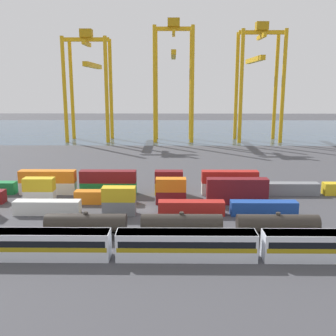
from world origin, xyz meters
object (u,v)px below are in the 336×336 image
(passenger_train, at_px, (186,244))
(shipping_container_13, at_px, (237,197))
(shipping_container_8, at_px, (40,197))
(shipping_container_16, at_px, (48,188))
(gantry_crane_west, at_px, (89,75))
(shipping_container_10, at_px, (105,197))
(freight_tank_row, at_px, (182,226))
(shipping_container_5, at_px, (191,208))
(shipping_container_6, at_px, (264,208))
(shipping_container_2, at_px, (47,207))
(gantry_crane_east, at_px, (259,71))
(gantry_crane_central, at_px, (174,69))

(passenger_train, bearing_deg, shipping_container_13, 66.70)
(shipping_container_8, relative_size, shipping_container_13, 0.50)
(shipping_container_16, distance_m, gantry_crane_west, 89.55)
(shipping_container_10, relative_size, shipping_container_13, 1.00)
(freight_tank_row, bearing_deg, passenger_train, -86.26)
(shipping_container_8, bearing_deg, shipping_container_16, 93.55)
(shipping_container_5, distance_m, gantry_crane_west, 109.40)
(shipping_container_6, relative_size, gantry_crane_west, 0.27)
(freight_tank_row, xyz_separation_m, shipping_container_6, (15.27, 11.33, -0.69))
(shipping_container_2, relative_size, shipping_container_13, 1.00)
(shipping_container_10, bearing_deg, shipping_container_6, -12.83)
(shipping_container_13, bearing_deg, freight_tank_row, -122.21)
(passenger_train, xyz_separation_m, shipping_container_10, (-15.39, 25.52, -0.84))
(shipping_container_5, bearing_deg, passenger_train, -94.79)
(shipping_container_2, relative_size, shipping_container_6, 1.00)
(passenger_train, xyz_separation_m, shipping_container_5, (1.56, 18.64, -0.84))
(freight_tank_row, height_order, shipping_container_5, freight_tank_row)
(gantry_crane_west, bearing_deg, gantry_crane_east, -0.04)
(shipping_container_13, bearing_deg, shipping_container_5, -143.90)
(gantry_crane_west, xyz_separation_m, gantry_crane_east, (70.52, -0.05, 1.57))
(freight_tank_row, xyz_separation_m, shipping_container_16, (-28.53, 25.08, -0.69))
(shipping_container_6, xyz_separation_m, gantry_crane_west, (-51.60, 99.12, 25.88))
(shipping_container_13, bearing_deg, gantry_crane_west, 117.39)
(passenger_train, height_order, gantry_crane_west, gantry_crane_west)
(freight_tank_row, distance_m, gantry_crane_central, 113.72)
(shipping_container_5, xyz_separation_m, shipping_container_8, (-30.14, 6.87, 0.00))
(shipping_container_13, height_order, gantry_crane_central, gantry_crane_central)
(gantry_crane_central, bearing_deg, shipping_container_5, -88.20)
(shipping_container_8, bearing_deg, shipping_container_10, 0.00)
(passenger_train, bearing_deg, shipping_container_16, 131.84)
(shipping_container_13, bearing_deg, shipping_container_6, -61.08)
(shipping_container_6, bearing_deg, gantry_crane_west, 117.50)
(shipping_container_10, relative_size, shipping_container_16, 1.00)
(passenger_train, relative_size, shipping_container_16, 4.87)
(passenger_train, relative_size, shipping_container_6, 4.87)
(shipping_container_13, distance_m, shipping_container_16, 40.59)
(shipping_container_16, relative_size, gantry_crane_central, 0.25)
(shipping_container_2, distance_m, gantry_crane_central, 105.56)
(shipping_container_16, height_order, gantry_crane_west, gantry_crane_west)
(gantry_crane_west, bearing_deg, shipping_container_2, -83.15)
(shipping_container_2, bearing_deg, passenger_train, -36.83)
(shipping_container_8, distance_m, shipping_container_16, 6.89)
(shipping_container_5, distance_m, shipping_container_13, 11.67)
(gantry_crane_west, height_order, gantry_crane_east, gantry_crane_east)
(shipping_container_8, distance_m, gantry_crane_east, 114.60)
(shipping_container_5, distance_m, shipping_container_8, 30.92)
(shipping_container_8, xyz_separation_m, gantry_crane_central, (27.03, 92.10, 28.30))
(passenger_train, xyz_separation_m, shipping_container_13, (10.99, 25.52, -0.84))
(gantry_crane_central, distance_m, gantry_crane_east, 35.27)
(shipping_container_8, xyz_separation_m, gantry_crane_east, (62.29, 92.20, 27.44))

